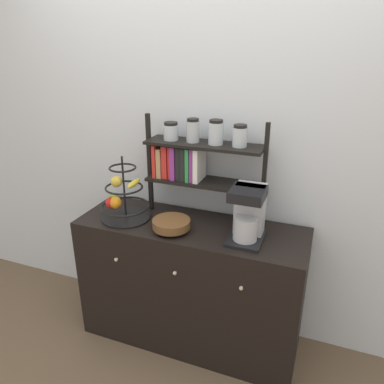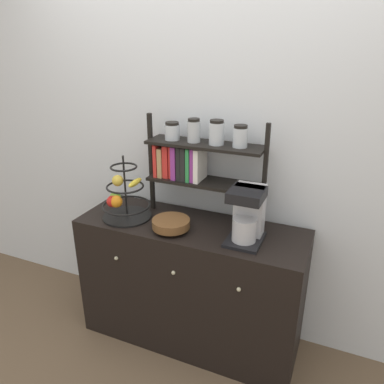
% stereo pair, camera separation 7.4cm
% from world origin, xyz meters
% --- Properties ---
extents(ground_plane, '(12.00, 12.00, 0.00)m').
position_xyz_m(ground_plane, '(0.00, 0.00, 0.00)').
color(ground_plane, brown).
extents(wall_back, '(7.00, 0.05, 2.60)m').
position_xyz_m(wall_back, '(0.00, 0.52, 1.30)').
color(wall_back, silver).
rests_on(wall_back, ground_plane).
extents(sideboard, '(1.40, 0.49, 0.84)m').
position_xyz_m(sideboard, '(0.00, 0.24, 0.42)').
color(sideboard, black).
rests_on(sideboard, ground_plane).
extents(coffee_maker, '(0.19, 0.24, 0.31)m').
position_xyz_m(coffee_maker, '(0.35, 0.21, 1.00)').
color(coffee_maker, black).
rests_on(coffee_maker, sideboard).
extents(fruit_stand, '(0.31, 0.31, 0.40)m').
position_xyz_m(fruit_stand, '(-0.43, 0.18, 0.97)').
color(fruit_stand, black).
rests_on(fruit_stand, sideboard).
extents(wooden_bowl, '(0.22, 0.22, 0.07)m').
position_xyz_m(wooden_bowl, '(-0.08, 0.14, 0.88)').
color(wooden_bowl, brown).
rests_on(wooden_bowl, sideboard).
extents(shelf_hutch, '(0.75, 0.20, 0.63)m').
position_xyz_m(shelf_hutch, '(-0.04, 0.37, 1.23)').
color(shelf_hutch, black).
rests_on(shelf_hutch, sideboard).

